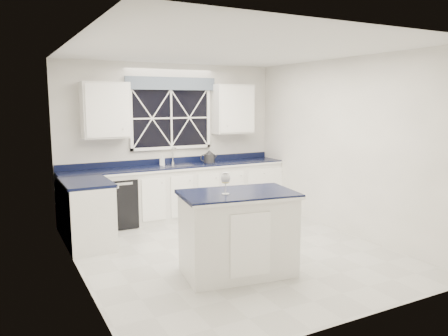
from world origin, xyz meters
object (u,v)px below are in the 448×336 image
wine_glass (226,179)px  soap_bottle (162,160)px  faucet (173,155)px  kettle (209,157)px  dishwasher (116,202)px  island (238,233)px

wine_glass → soap_bottle: 2.89m
faucet → kettle: size_ratio=0.97×
wine_glass → dishwasher: bearing=102.3°
faucet → island: faucet is taller
island → soap_bottle: soap_bottle is taller
dishwasher → kettle: bearing=1.0°
wine_glass → soap_bottle: wine_glass is taller
island → soap_bottle: (0.10, 2.84, 0.53)m
dishwasher → wine_glass: (0.59, -2.73, 0.76)m
wine_glass → soap_bottle: size_ratio=1.40×
island → kettle: (0.95, 2.72, 0.54)m
dishwasher → faucet: (1.10, 0.19, 0.69)m
faucet → wine_glass: size_ratio=1.19×
faucet → soap_bottle: size_ratio=1.67×
kettle → soap_bottle: 0.87m
faucet → island: size_ratio=0.21×
island → faucet: bearing=91.9°
dishwasher → wine_glass: size_ratio=3.24×
wine_glass → island: bearing=11.0°
dishwasher → island: 2.80m
dishwasher → kettle: (1.73, 0.03, 0.63)m
faucet → soap_bottle: bearing=-169.1°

